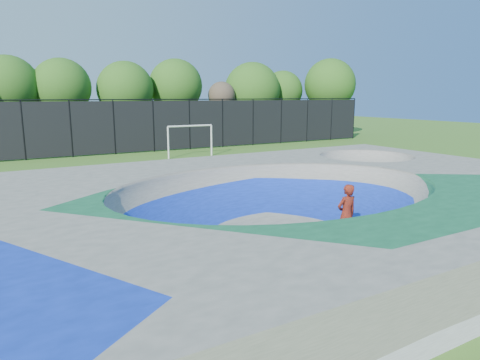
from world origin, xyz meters
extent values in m
plane|color=#39651C|center=(0.00, 0.00, 0.00)|extent=(120.00, 120.00, 0.00)
cube|color=gray|center=(0.00, 0.00, 0.75)|extent=(22.00, 14.00, 1.50)
imported|color=red|center=(0.88, -2.11, 0.89)|extent=(0.67, 0.46, 1.79)
cube|color=black|center=(0.88, -2.11, 0.03)|extent=(0.80, 0.32, 0.05)
cylinder|color=silver|center=(2.61, 16.88, 1.10)|extent=(0.12, 0.12, 2.20)
cylinder|color=silver|center=(5.91, 16.88, 1.10)|extent=(0.12, 0.12, 2.20)
cylinder|color=silver|center=(4.26, 16.88, 2.20)|extent=(3.30, 0.12, 0.12)
cylinder|color=black|center=(-6.00, 21.00, 2.00)|extent=(0.09, 0.09, 4.00)
cylinder|color=black|center=(-3.00, 21.00, 2.00)|extent=(0.09, 0.09, 4.00)
cylinder|color=black|center=(0.00, 21.00, 2.00)|extent=(0.09, 0.09, 4.00)
cylinder|color=black|center=(3.00, 21.00, 2.00)|extent=(0.09, 0.09, 4.00)
cylinder|color=black|center=(6.00, 21.00, 2.00)|extent=(0.09, 0.09, 4.00)
cylinder|color=black|center=(9.00, 21.00, 2.00)|extent=(0.09, 0.09, 4.00)
cylinder|color=black|center=(12.00, 21.00, 2.00)|extent=(0.09, 0.09, 4.00)
cylinder|color=black|center=(15.00, 21.00, 2.00)|extent=(0.09, 0.09, 4.00)
cylinder|color=black|center=(18.00, 21.00, 2.00)|extent=(0.09, 0.09, 4.00)
cylinder|color=black|center=(21.00, 21.00, 2.00)|extent=(0.09, 0.09, 4.00)
cylinder|color=black|center=(24.00, 21.00, 2.00)|extent=(0.09, 0.09, 4.00)
cube|color=black|center=(0.00, 21.00, 2.00)|extent=(48.00, 0.03, 3.80)
cylinder|color=black|center=(0.00, 21.00, 4.00)|extent=(48.00, 0.08, 0.08)
cylinder|color=#4C3426|center=(-6.40, 26.83, 1.60)|extent=(0.44, 0.44, 3.21)
sphere|color=#285817|center=(-6.40, 26.83, 4.98)|extent=(4.72, 4.72, 4.72)
cylinder|color=#4C3426|center=(-2.60, 26.59, 1.63)|extent=(0.44, 0.44, 3.27)
sphere|color=#285817|center=(-2.60, 26.59, 4.98)|extent=(4.56, 4.56, 4.56)
cylinder|color=#4C3426|center=(2.44, 26.39, 1.51)|extent=(0.44, 0.44, 3.01)
sphere|color=#285817|center=(2.44, 26.39, 4.81)|extent=(4.78, 4.78, 4.78)
cylinder|color=#4C3426|center=(7.20, 26.76, 1.67)|extent=(0.44, 0.44, 3.34)
sphere|color=#285817|center=(7.20, 26.76, 5.17)|extent=(4.88, 4.88, 4.88)
cylinder|color=#4C3426|center=(11.54, 25.96, 1.61)|extent=(0.44, 0.44, 3.22)
sphere|color=brown|center=(11.54, 25.96, 4.32)|extent=(2.60, 2.60, 2.60)
cylinder|color=#4C3426|center=(15.29, 26.47, 1.36)|extent=(0.44, 0.44, 2.71)
sphere|color=#285817|center=(15.29, 26.47, 4.80)|extent=(5.58, 5.58, 5.58)
cylinder|color=#4C3426|center=(19.31, 26.85, 1.60)|extent=(0.44, 0.44, 3.19)
sphere|color=#285817|center=(19.31, 26.85, 4.78)|extent=(4.23, 4.23, 4.23)
cylinder|color=#4C3426|center=(24.07, 24.85, 1.72)|extent=(0.44, 0.44, 3.44)
sphere|color=#285817|center=(24.07, 24.85, 5.48)|extent=(5.43, 5.43, 5.43)
camera|label=1|loc=(-7.80, -10.91, 4.27)|focal=32.00mm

